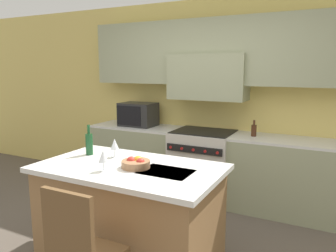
% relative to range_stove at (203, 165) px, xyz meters
% --- Properties ---
extents(back_cabinetry, '(10.00, 0.46, 2.70)m').
position_rel_range_stove_xyz_m(back_cabinetry, '(-0.00, 0.27, 1.12)').
color(back_cabinetry, '#DBC166').
rests_on(back_cabinetry, ground_plane).
extents(back_counter, '(3.41, 0.62, 0.93)m').
position_rel_range_stove_xyz_m(back_counter, '(-0.00, 0.02, -0.01)').
color(back_counter, gray).
rests_on(back_counter, ground_plane).
extents(range_stove, '(0.81, 0.70, 0.94)m').
position_rel_range_stove_xyz_m(range_stove, '(0.00, 0.00, 0.00)').
color(range_stove, beige).
rests_on(range_stove, ground_plane).
extents(microwave, '(0.51, 0.38, 0.34)m').
position_rel_range_stove_xyz_m(microwave, '(-1.04, 0.02, 0.63)').
color(microwave, black).
rests_on(microwave, back_counter).
extents(kitchen_island, '(1.64, 0.96, 0.91)m').
position_rel_range_stove_xyz_m(kitchen_island, '(-0.06, -1.70, -0.01)').
color(kitchen_island, olive).
rests_on(kitchen_island, ground_plane).
extents(island_chair, '(0.42, 0.40, 1.02)m').
position_rel_range_stove_xyz_m(island_chair, '(0.10, -2.53, 0.11)').
color(island_chair, brown).
rests_on(island_chair, ground_plane).
extents(wine_bottle, '(0.07, 0.07, 0.30)m').
position_rel_range_stove_xyz_m(wine_bottle, '(-0.63, -1.56, 0.56)').
color(wine_bottle, '#194723').
rests_on(wine_bottle, kitchen_island).
extents(wine_glass_near, '(0.08, 0.08, 0.18)m').
position_rel_range_stove_xyz_m(wine_glass_near, '(-0.17, -1.92, 0.57)').
color(wine_glass_near, white).
rests_on(wine_glass_near, kitchen_island).
extents(wine_glass_far, '(0.08, 0.08, 0.18)m').
position_rel_range_stove_xyz_m(wine_glass_far, '(-0.34, -1.52, 0.57)').
color(wine_glass_far, white).
rests_on(wine_glass_far, kitchen_island).
extents(fruit_bowl, '(0.25, 0.25, 0.10)m').
position_rel_range_stove_xyz_m(fruit_bowl, '(0.02, -1.72, 0.48)').
color(fruit_bowl, '#996B47').
rests_on(fruit_bowl, kitchen_island).
extents(oil_bottle_on_counter, '(0.07, 0.07, 0.20)m').
position_rel_range_stove_xyz_m(oil_bottle_on_counter, '(0.66, 0.03, 0.53)').
color(oil_bottle_on_counter, '#422314').
rests_on(oil_bottle_on_counter, back_counter).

